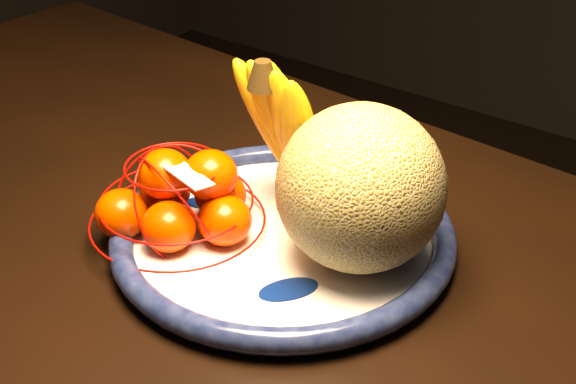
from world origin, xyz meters
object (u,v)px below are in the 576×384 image
Objects in this scene: cantaloupe at (361,188)px; banana_bunch at (288,125)px; dining_table at (154,299)px; fruit_bowl at (283,235)px; mandarin_bag at (181,200)px.

banana_bunch is (-0.13, 0.05, 0.02)m from cantaloupe.
cantaloupe is 0.85× the size of banana_bunch.
dining_table is at bearing -154.98° from cantaloupe.
cantaloupe is 0.14m from banana_bunch.
dining_table is 4.18× the size of fruit_bowl.
fruit_bowl is 1.86× the size of banana_bunch.
mandarin_bag is at bearing -149.89° from fruit_bowl.
dining_table is 0.28m from banana_bunch.
fruit_bowl is (0.13, 0.09, 0.10)m from dining_table.
banana_bunch reaches higher than fruit_bowl.
dining_table is 0.32m from cantaloupe.
cantaloupe reaches higher than fruit_bowl.
cantaloupe is at bearing 29.27° from dining_table.
dining_table is 6.23× the size of mandarin_bag.
mandarin_bag is at bearing -110.18° from banana_bunch.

